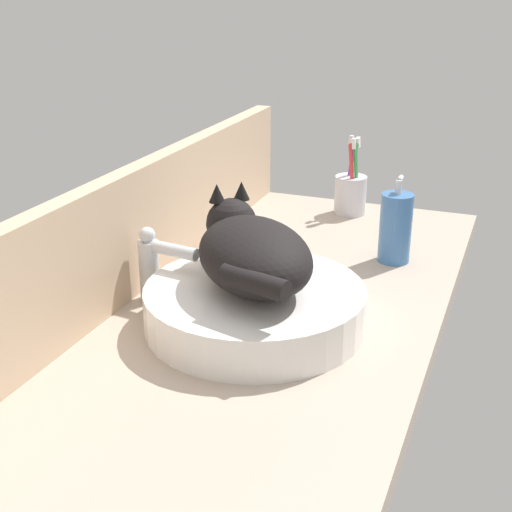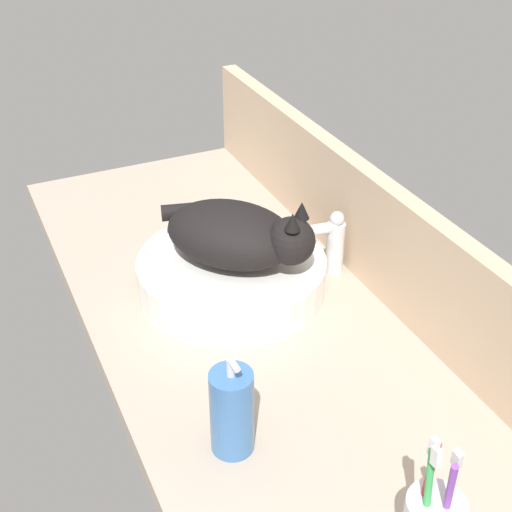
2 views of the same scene
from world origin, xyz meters
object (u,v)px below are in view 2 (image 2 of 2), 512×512
cat (238,234)px  faucet (330,241)px  sink_basin (232,274)px  soap_dispenser (232,411)px

cat → faucet: cat is taller
cat → sink_basin: bearing=-135.6°
cat → faucet: size_ratio=2.21×
faucet → soap_dispenser: 48.94cm
faucet → soap_dispenser: size_ratio=0.79×
cat → faucet: (1.70, 18.87, -5.40)cm
sink_basin → faucet: 20.37cm
cat → soap_dispenser: size_ratio=1.74×
sink_basin → cat: bearing=44.4°
cat → soap_dispenser: bearing=-25.0°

